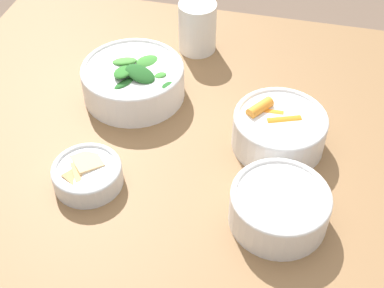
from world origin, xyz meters
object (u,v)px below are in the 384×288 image
Objects in this scene: bowl_greens at (134,80)px; bowl_carrots at (279,129)px; bowl_beans_hotdog at (279,208)px; cup at (197,27)px; bowl_cookies at (87,174)px.

bowl_carrots is at bearing 75.98° from bowl_greens.
bowl_greens reaches higher than bowl_carrots.
bowl_greens reaches higher than bowl_beans_hotdog.
cup is (-0.25, -0.20, 0.02)m from bowl_carrots.
bowl_beans_hotdog is at bearing 52.31° from bowl_greens.
cup is (-0.41, 0.09, 0.03)m from bowl_cookies.
cup is (-0.42, -0.22, 0.02)m from bowl_beans_hotdog.
bowl_cookies is (0.16, -0.29, -0.01)m from bowl_carrots.
bowl_beans_hotdog is 0.31m from bowl_cookies.
bowl_beans_hotdog is at bearing 7.01° from bowl_carrots.
bowl_carrots is at bearing -172.99° from bowl_beans_hotdog.
bowl_carrots is 0.32m from cup.
bowl_beans_hotdog is (0.24, 0.31, -0.01)m from bowl_greens.
bowl_beans_hotdog is 0.47m from cup.
bowl_greens is 0.20m from cup.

